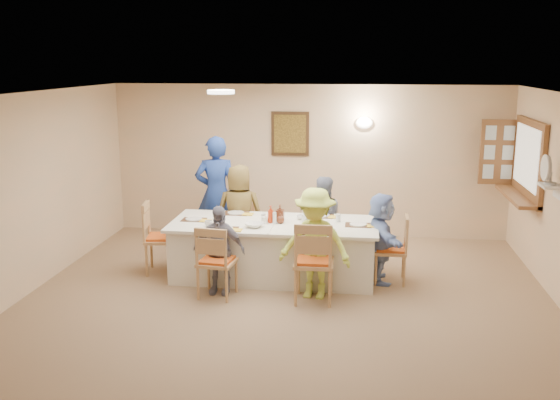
# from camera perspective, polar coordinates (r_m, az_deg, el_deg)

# --- Properties ---
(ground) EXTENTS (7.00, 7.00, 0.00)m
(ground) POSITION_cam_1_polar(r_m,az_deg,el_deg) (7.31, 0.15, -10.52)
(ground) COLOR #A18064
(room_walls) EXTENTS (7.00, 7.00, 7.00)m
(room_walls) POSITION_cam_1_polar(r_m,az_deg,el_deg) (6.86, 0.16, 1.19)
(room_walls) COLOR beige
(room_walls) RESTS_ON ground
(wall_picture) EXTENTS (0.62, 0.05, 0.72)m
(wall_picture) POSITION_cam_1_polar(r_m,az_deg,el_deg) (10.26, 0.93, 6.08)
(wall_picture) COLOR #3E2816
(wall_picture) RESTS_ON room_walls
(wall_sconce) EXTENTS (0.26, 0.09, 0.18)m
(wall_sconce) POSITION_cam_1_polar(r_m,az_deg,el_deg) (10.16, 7.71, 7.03)
(wall_sconce) COLOR white
(wall_sconce) RESTS_ON room_walls
(ceiling_light) EXTENTS (0.36, 0.36, 0.05)m
(ceiling_light) POSITION_cam_1_polar(r_m,az_deg,el_deg) (8.38, -5.42, 9.82)
(ceiling_light) COLOR white
(ceiling_light) RESTS_ON room_walls
(serving_hatch) EXTENTS (0.06, 1.50, 1.15)m
(serving_hatch) POSITION_cam_1_polar(r_m,az_deg,el_deg) (9.47, 21.78, 3.39)
(serving_hatch) COLOR brown
(serving_hatch) RESTS_ON room_walls
(hatch_sill) EXTENTS (0.30, 1.50, 0.05)m
(hatch_sill) POSITION_cam_1_polar(r_m,az_deg,el_deg) (9.54, 20.83, 0.31)
(hatch_sill) COLOR brown
(hatch_sill) RESTS_ON room_walls
(shutter_door) EXTENTS (0.55, 0.04, 1.00)m
(shutter_door) POSITION_cam_1_polar(r_m,az_deg,el_deg) (10.15, 19.33, 4.15)
(shutter_door) COLOR brown
(shutter_door) RESTS_ON room_walls
(fan_shelf) EXTENTS (0.22, 0.36, 0.03)m
(fan_shelf) POSITION_cam_1_polar(r_m,az_deg,el_deg) (8.19, 23.45, 1.20)
(fan_shelf) COLOR white
(fan_shelf) RESTS_ON room_walls
(desk_fan) EXTENTS (0.30, 0.30, 0.28)m
(desk_fan) POSITION_cam_1_polar(r_m,az_deg,el_deg) (8.15, 23.34, 2.24)
(desk_fan) COLOR #A5A5A8
(desk_fan) RESTS_ON fan_shelf
(dining_table) EXTENTS (2.76, 1.17, 0.76)m
(dining_table) POSITION_cam_1_polar(r_m,az_deg,el_deg) (8.44, -0.56, -4.57)
(dining_table) COLOR white
(dining_table) RESTS_ON ground
(chair_back_left) EXTENTS (0.48, 0.48, 0.90)m
(chair_back_left) POSITION_cam_1_polar(r_m,az_deg,el_deg) (9.27, -3.56, -2.54)
(chair_back_left) COLOR tan
(chair_back_left) RESTS_ON ground
(chair_back_right) EXTENTS (0.49, 0.49, 0.89)m
(chair_back_right) POSITION_cam_1_polar(r_m,az_deg,el_deg) (9.12, 3.87, -2.82)
(chair_back_right) COLOR tan
(chair_back_right) RESTS_ON ground
(chair_front_left) EXTENTS (0.50, 0.50, 0.93)m
(chair_front_left) POSITION_cam_1_polar(r_m,az_deg,el_deg) (7.77, -5.79, -5.51)
(chair_front_left) COLOR tan
(chair_front_left) RESTS_ON ground
(chair_front_right) EXTENTS (0.50, 0.50, 1.03)m
(chair_front_right) POSITION_cam_1_polar(r_m,az_deg,el_deg) (7.58, 3.12, -5.55)
(chair_front_right) COLOR tan
(chair_front_right) RESTS_ON ground
(chair_left_end) EXTENTS (0.55, 0.55, 1.00)m
(chair_left_end) POSITION_cam_1_polar(r_m,az_deg,el_deg) (8.74, -10.69, -3.35)
(chair_left_end) COLOR tan
(chair_left_end) RESTS_ON ground
(chair_right_end) EXTENTS (0.45, 0.45, 0.91)m
(chair_right_end) POSITION_cam_1_polar(r_m,az_deg,el_deg) (8.35, 10.07, -4.40)
(chair_right_end) COLOR tan
(chair_right_end) RESTS_ON ground
(diner_back_left) EXTENTS (0.74, 0.53, 1.42)m
(diner_back_left) POSITION_cam_1_polar(r_m,az_deg,el_deg) (9.09, -3.72, -1.16)
(diner_back_left) COLOR brown
(diner_back_left) RESTS_ON ground
(diner_back_right) EXTENTS (0.79, 0.71, 1.27)m
(diner_back_right) POSITION_cam_1_polar(r_m,az_deg,el_deg) (8.96, 3.84, -1.85)
(diner_back_right) COLOR gray
(diner_back_right) RESTS_ON ground
(diner_front_left) EXTENTS (0.70, 0.37, 1.13)m
(diner_front_left) POSITION_cam_1_polar(r_m,az_deg,el_deg) (7.85, -5.60, -4.55)
(diner_front_left) COLOR gray
(diner_front_left) RESTS_ON ground
(diner_front_right) EXTENTS (1.08, 0.83, 1.38)m
(diner_front_right) POSITION_cam_1_polar(r_m,az_deg,el_deg) (7.64, 3.21, -4.00)
(diner_front_right) COLOR #DEFB5F
(diner_front_right) RESTS_ON ground
(diner_right_end) EXTENTS (1.23, 0.73, 1.20)m
(diner_right_end) POSITION_cam_1_polar(r_m,az_deg,el_deg) (8.30, 9.21, -3.42)
(diner_right_end) COLOR #8FADEE
(diner_right_end) RESTS_ON ground
(caregiver) EXTENTS (0.81, 0.68, 1.77)m
(caregiver) POSITION_cam_1_polar(r_m,az_deg,el_deg) (9.59, -5.84, 0.61)
(caregiver) COLOR #224099
(caregiver) RESTS_ON ground
(placemat_fl) EXTENTS (0.37, 0.27, 0.01)m
(placemat_fl) POSITION_cam_1_polar(r_m,az_deg,el_deg) (8.03, -5.22, -2.66)
(placemat_fl) COLOR #472B19
(placemat_fl) RESTS_ON dining_table
(plate_fl) EXTENTS (0.26, 0.26, 0.02)m
(plate_fl) POSITION_cam_1_polar(r_m,az_deg,el_deg) (8.03, -5.22, -2.59)
(plate_fl) COLOR white
(plate_fl) RESTS_ON dining_table
(napkin_fl) EXTENTS (0.15, 0.15, 0.01)m
(napkin_fl) POSITION_cam_1_polar(r_m,az_deg,el_deg) (7.95, -4.03, -2.75)
(napkin_fl) COLOR yellow
(napkin_fl) RESTS_ON dining_table
(placemat_fr) EXTENTS (0.37, 0.28, 0.01)m
(placemat_fr) POSITION_cam_1_polar(r_m,az_deg,el_deg) (7.87, 3.35, -2.96)
(placemat_fr) COLOR #472B19
(placemat_fr) RESTS_ON dining_table
(plate_fr) EXTENTS (0.23, 0.23, 0.01)m
(plate_fr) POSITION_cam_1_polar(r_m,az_deg,el_deg) (7.86, 3.35, -2.89)
(plate_fr) COLOR white
(plate_fr) RESTS_ON dining_table
(napkin_fr) EXTENTS (0.15, 0.15, 0.01)m
(napkin_fr) POSITION_cam_1_polar(r_m,az_deg,el_deg) (7.81, 4.65, -3.05)
(napkin_fr) COLOR yellow
(napkin_fr) RESTS_ON dining_table
(placemat_bl) EXTENTS (0.35, 0.26, 0.01)m
(placemat_bl) POSITION_cam_1_polar(r_m,az_deg,el_deg) (8.83, -4.05, -1.23)
(placemat_bl) COLOR #472B19
(placemat_bl) RESTS_ON dining_table
(plate_bl) EXTENTS (0.24, 0.24, 0.01)m
(plate_bl) POSITION_cam_1_polar(r_m,az_deg,el_deg) (8.83, -4.05, -1.17)
(plate_bl) COLOR white
(plate_bl) RESTS_ON dining_table
(napkin_bl) EXTENTS (0.15, 0.15, 0.01)m
(napkin_bl) POSITION_cam_1_polar(r_m,az_deg,el_deg) (8.75, -2.96, -1.30)
(napkin_bl) COLOR yellow
(napkin_bl) RESTS_ON dining_table
(placemat_br) EXTENTS (0.36, 0.26, 0.01)m
(placemat_br) POSITION_cam_1_polar(r_m,az_deg,el_deg) (8.68, 3.75, -1.47)
(placemat_br) COLOR #472B19
(placemat_br) RESTS_ON dining_table
(plate_br) EXTENTS (0.25, 0.25, 0.02)m
(plate_br) POSITION_cam_1_polar(r_m,az_deg,el_deg) (8.67, 3.75, -1.41)
(plate_br) COLOR white
(plate_br) RESTS_ON dining_table
(napkin_br) EXTENTS (0.15, 0.15, 0.01)m
(napkin_br) POSITION_cam_1_polar(r_m,az_deg,el_deg) (8.62, 4.92, -1.54)
(napkin_br) COLOR yellow
(napkin_br) RESTS_ON dining_table
(placemat_le) EXTENTS (0.32, 0.24, 0.01)m
(placemat_le) POSITION_cam_1_polar(r_m,az_deg,el_deg) (8.55, -7.89, -1.79)
(placemat_le) COLOR #472B19
(placemat_le) RESTS_ON dining_table
(plate_le) EXTENTS (0.22, 0.22, 0.01)m
(plate_le) POSITION_cam_1_polar(r_m,az_deg,el_deg) (8.54, -7.89, -1.72)
(plate_le) COLOR white
(plate_le) RESTS_ON dining_table
(napkin_le) EXTENTS (0.14, 0.14, 0.01)m
(napkin_le) POSITION_cam_1_polar(r_m,az_deg,el_deg) (8.45, -6.80, -1.87)
(napkin_le) COLOR yellow
(napkin_le) RESTS_ON dining_table
(placemat_re) EXTENTS (0.34, 0.25, 0.01)m
(placemat_re) POSITION_cam_1_polar(r_m,az_deg,el_deg) (8.26, 7.17, -2.29)
(placemat_re) COLOR #472B19
(placemat_re) RESTS_ON dining_table
(plate_re) EXTENTS (0.23, 0.23, 0.01)m
(plate_re) POSITION_cam_1_polar(r_m,az_deg,el_deg) (8.25, 7.17, -2.22)
(plate_re) COLOR white
(plate_re) RESTS_ON dining_table
(napkin_re) EXTENTS (0.13, 0.13, 0.01)m
(napkin_re) POSITION_cam_1_polar(r_m,az_deg,el_deg) (8.21, 8.42, -2.36)
(napkin_re) COLOR yellow
(napkin_re) RESTS_ON dining_table
(teacup_a) EXTENTS (0.13, 0.13, 0.08)m
(teacup_a) POSITION_cam_1_polar(r_m,az_deg,el_deg) (8.18, -6.53, -2.14)
(teacup_a) COLOR white
(teacup_a) RESTS_ON dining_table
(teacup_b) EXTENTS (0.11, 0.11, 0.09)m
(teacup_b) POSITION_cam_1_polar(r_m,az_deg,el_deg) (8.77, 2.32, -1.02)
(teacup_b) COLOR white
(teacup_b) RESTS_ON dining_table
(bowl_a) EXTENTS (0.37, 0.37, 0.06)m
(bowl_a) POSITION_cam_1_polar(r_m,az_deg,el_deg) (8.10, -2.36, -2.30)
(bowl_a) COLOR white
(bowl_a) RESTS_ON dining_table
(bowl_b) EXTENTS (0.24, 0.24, 0.05)m
(bowl_b) POSITION_cam_1_polar(r_m,az_deg,el_deg) (8.50, 2.11, -1.59)
(bowl_b) COLOR white
(bowl_b) RESTS_ON dining_table
(condiment_ketchup) EXTENTS (0.15, 0.15, 0.23)m
(condiment_ketchup) POSITION_cam_1_polar(r_m,az_deg,el_deg) (8.29, -0.85, -1.31)
(condiment_ketchup) COLOR #B72E0F
(condiment_ketchup) RESTS_ON dining_table
(condiment_brown) EXTENTS (0.12, 0.12, 0.22)m
(condiment_brown) POSITION_cam_1_polar(r_m,az_deg,el_deg) (8.38, -0.00, -1.18)
(condiment_brown) COLOR #5F2D19
(condiment_brown) RESTS_ON dining_table
(condiment_malt) EXTENTS (0.16, 0.16, 0.14)m
(condiment_malt) POSITION_cam_1_polar(r_m,az_deg,el_deg) (8.28, 0.03, -1.68)
(condiment_malt) COLOR #5F2D19
(condiment_malt) RESTS_ON dining_table
(drinking_glass) EXTENTS (0.06, 0.06, 0.10)m
(drinking_glass) POSITION_cam_1_polar(r_m,az_deg,el_deg) (8.39, -1.53, -1.58)
(drinking_glass) COLOR silver
(drinking_glass) RESTS_ON dining_table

